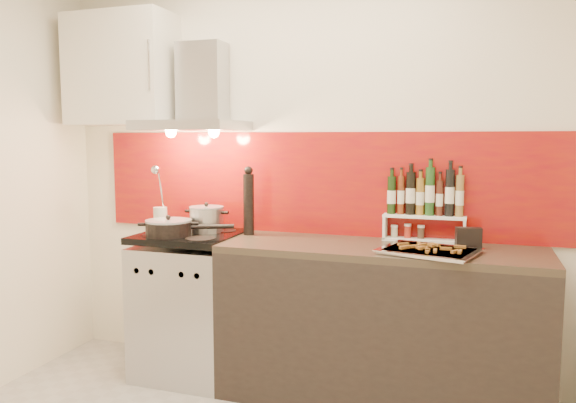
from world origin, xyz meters
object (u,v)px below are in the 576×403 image
(saute_pan, at_px, (170,228))
(counter, at_px, (380,324))
(stock_pot, at_px, (207,219))
(baking_tray, at_px, (429,250))
(pepper_mill, at_px, (249,202))
(range_stove, at_px, (191,306))

(saute_pan, bearing_deg, counter, 5.80)
(stock_pot, relative_size, baking_tray, 0.39)
(pepper_mill, bearing_deg, baking_tray, -11.84)
(pepper_mill, bearing_deg, saute_pan, -149.67)
(counter, bearing_deg, pepper_mill, 172.19)
(baking_tray, bearing_deg, stock_pot, 171.90)
(counter, relative_size, stock_pot, 8.22)
(baking_tray, bearing_deg, counter, 156.45)
(pepper_mill, bearing_deg, stock_pot, -172.46)
(saute_pan, relative_size, pepper_mill, 1.18)
(range_stove, bearing_deg, baking_tray, -4.42)
(range_stove, bearing_deg, stock_pot, 48.43)
(counter, bearing_deg, stock_pot, 175.91)
(counter, relative_size, saute_pan, 3.55)
(pepper_mill, bearing_deg, counter, -7.81)
(stock_pot, distance_m, baking_tray, 1.41)
(range_stove, relative_size, saute_pan, 1.80)
(counter, distance_m, saute_pan, 1.37)
(counter, xyz_separation_m, stock_pot, (-1.12, 0.08, 0.54))
(range_stove, height_order, baking_tray, baking_tray)
(stock_pot, distance_m, pepper_mill, 0.30)
(counter, height_order, stock_pot, stock_pot)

